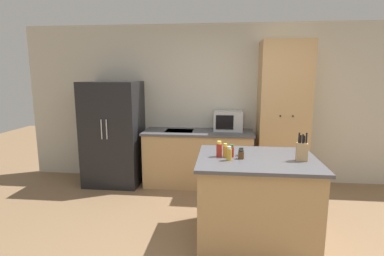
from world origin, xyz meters
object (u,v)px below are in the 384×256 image
Objects in this scene: refrigerator at (114,133)px; spice_bottle_amber_oil at (229,154)px; spice_bottle_pale_salt at (225,151)px; spice_bottle_orange_cap at (232,151)px; spice_bottle_short_red at (241,155)px; microwave at (228,121)px; knife_block at (302,151)px; pantry_cabinet at (283,117)px; spice_bottle_tall_dark at (219,149)px; spice_bottle_green_herb at (241,152)px.

refrigerator is 11.48× the size of spice_bottle_amber_oil.
spice_bottle_amber_oil is 0.12m from spice_bottle_pale_salt.
spice_bottle_orange_cap is (0.07, 0.00, -0.01)m from spice_bottle_pale_salt.
microwave is at bearing 93.81° from spice_bottle_short_red.
knife_block is at bearing -4.72° from spice_bottle_orange_cap.
refrigerator is 18.18× the size of spice_bottle_short_red.
knife_block is at bearing -94.06° from pantry_cabinet.
spice_bottle_tall_dark is at bearing -41.49° from refrigerator.
pantry_cabinet is at bearing 66.90° from spice_bottle_short_red.
knife_block is 3.14× the size of spice_bottle_short_red.
spice_bottle_green_herb is at bearing 36.48° from spice_bottle_orange_cap.
pantry_cabinet reaches higher than spice_bottle_short_red.
spice_bottle_pale_salt is (-0.05, -1.73, -0.05)m from microwave.
refrigerator reaches higher than spice_bottle_amber_oil.
spice_bottle_orange_cap is (0.13, -0.01, -0.02)m from spice_bottle_tall_dark.
spice_bottle_short_red is at bearing 179.34° from knife_block.
spice_bottle_tall_dark is 2.02× the size of spice_bottle_green_herb.
knife_block is at bearing -4.71° from spice_bottle_tall_dark.
spice_bottle_amber_oil is at bearing -90.19° from microwave.
spice_bottle_tall_dark is 0.13m from spice_bottle_orange_cap.
spice_bottle_orange_cap is at bearing -89.26° from microwave.
spice_bottle_green_herb is at bearing 15.58° from spice_bottle_tall_dark.
spice_bottle_orange_cap is at bearing -39.63° from refrigerator.
pantry_cabinet is at bearing 64.35° from spice_bottle_amber_oil.
knife_block is 0.77m from spice_bottle_pale_salt.
microwave is 3.12× the size of spice_bottle_pale_salt.
spice_bottle_orange_cap is (-0.70, 0.06, -0.04)m from knife_block.
refrigerator is 2.55m from spice_bottle_short_red.
spice_bottle_short_red is 1.11× the size of spice_bottle_green_herb.
spice_bottle_amber_oil is at bearing -51.63° from spice_bottle_tall_dark.
refrigerator reaches higher than spice_bottle_short_red.
microwave reaches higher than spice_bottle_amber_oil.
spice_bottle_green_herb is at bearing -114.53° from pantry_cabinet.
spice_bottle_short_red is (0.12, -1.78, -0.08)m from microwave.
pantry_cabinet is 13.66× the size of spice_bottle_tall_dark.
spice_bottle_green_herb is (-0.60, 0.13, -0.06)m from knife_block.
spice_bottle_pale_salt is (-0.77, 0.05, -0.03)m from knife_block.
spice_bottle_green_herb is at bearing 56.18° from spice_bottle_amber_oil.
spice_bottle_orange_cap is at bearing -4.66° from spice_bottle_tall_dark.
refrigerator is 2.48m from spice_bottle_green_herb.
spice_bottle_short_red is (-0.60, 0.01, -0.06)m from knife_block.
microwave is 4.93× the size of spice_bottle_short_red.
spice_bottle_orange_cap reaches higher than spice_bottle_short_red.
pantry_cabinet reaches higher than spice_bottle_orange_cap.
microwave reaches higher than spice_bottle_short_red.
spice_bottle_tall_dark is (-0.11, -1.72, -0.04)m from microwave.
knife_block reaches higher than spice_bottle_amber_oil.
pantry_cabinet is at bearing 63.53° from spice_bottle_orange_cap.
refrigerator is 11.52× the size of spice_bottle_pale_salt.
microwave reaches higher than spice_bottle_green_herb.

